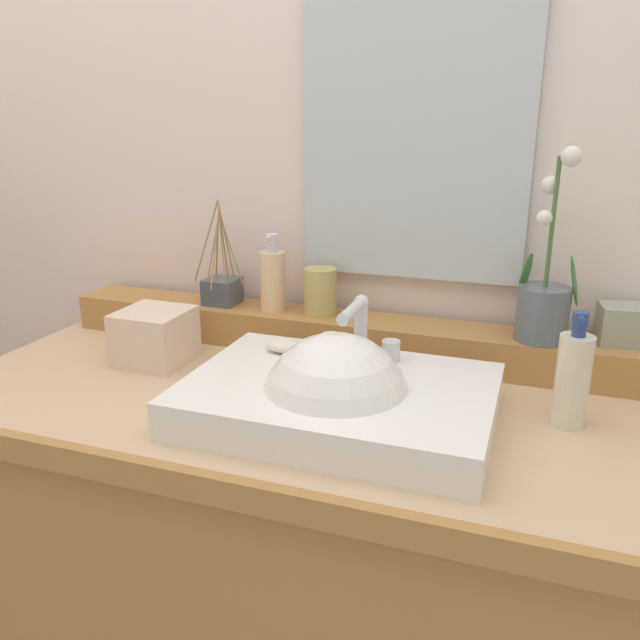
% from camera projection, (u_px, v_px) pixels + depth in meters
% --- Properties ---
extents(wall_back, '(3.18, 0.20, 2.45)m').
position_uv_depth(wall_back, '(371.00, 174.00, 1.38)').
color(wall_back, silver).
rests_on(wall_back, ground).
extents(vanity_cabinet, '(1.31, 0.60, 0.88)m').
position_uv_depth(vanity_cabinet, '(308.00, 597.00, 1.26)').
color(vanity_cabinet, '#AC753D').
rests_on(vanity_cabinet, ground).
extents(back_ledge, '(1.23, 0.12, 0.08)m').
position_uv_depth(back_ledge, '(345.00, 334.00, 1.32)').
color(back_ledge, '#AC753D').
rests_on(back_ledge, vanity_cabinet).
extents(sink_basin, '(0.49, 0.34, 0.27)m').
position_uv_depth(sink_basin, '(337.00, 403.00, 1.02)').
color(sink_basin, white).
rests_on(sink_basin, vanity_cabinet).
extents(soap_bar, '(0.07, 0.04, 0.02)m').
position_uv_depth(soap_bar, '(284.00, 346.00, 1.14)').
color(soap_bar, silver).
rests_on(soap_bar, sink_basin).
extents(potted_plant, '(0.12, 0.09, 0.35)m').
position_uv_depth(potted_plant, '(544.00, 299.00, 1.15)').
color(potted_plant, '#545F66').
rests_on(potted_plant, back_ledge).
extents(soap_dispenser, '(0.05, 0.06, 0.16)m').
position_uv_depth(soap_dispenser, '(272.00, 279.00, 1.33)').
color(soap_dispenser, beige).
rests_on(soap_dispenser, back_ledge).
extents(tumbler_cup, '(0.07, 0.07, 0.10)m').
position_uv_depth(tumbler_cup, '(320.00, 291.00, 1.31)').
color(tumbler_cup, tan).
rests_on(tumbler_cup, back_ledge).
extents(reed_diffuser, '(0.12, 0.10, 0.23)m').
position_uv_depth(reed_diffuser, '(222.00, 289.00, 1.39)').
color(reed_diffuser, '#484E56').
rests_on(reed_diffuser, back_ledge).
extents(trinket_box, '(0.10, 0.08, 0.07)m').
position_uv_depth(trinket_box, '(624.00, 325.00, 1.15)').
color(trinket_box, gray).
rests_on(trinket_box, back_ledge).
extents(lotion_bottle, '(0.05, 0.06, 0.19)m').
position_uv_depth(lotion_bottle, '(573.00, 378.00, 0.99)').
color(lotion_bottle, beige).
rests_on(lotion_bottle, vanity_cabinet).
extents(tissue_box, '(0.13, 0.13, 0.11)m').
position_uv_depth(tissue_box, '(155.00, 337.00, 1.26)').
color(tissue_box, beige).
rests_on(tissue_box, vanity_cabinet).
extents(mirror, '(0.44, 0.02, 0.55)m').
position_uv_depth(mirror, '(414.00, 136.00, 1.22)').
color(mirror, silver).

